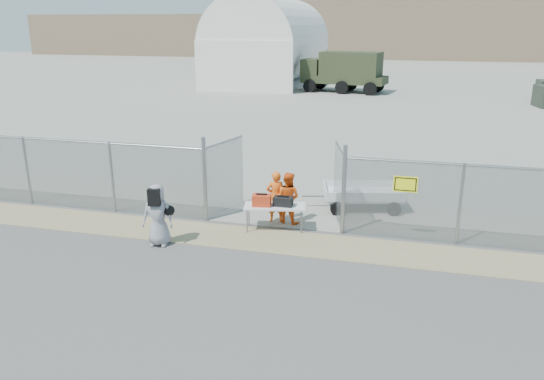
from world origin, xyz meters
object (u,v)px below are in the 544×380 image
(utility_trailer, at_px, (363,197))
(security_worker_right, at_px, (288,198))
(folding_table, at_px, (275,218))
(visitor, at_px, (158,215))
(security_worker_left, at_px, (276,197))

(utility_trailer, bearing_deg, security_worker_right, -150.73)
(folding_table, distance_m, utility_trailer, 3.31)
(folding_table, relative_size, utility_trailer, 0.54)
(folding_table, relative_size, visitor, 1.02)
(folding_table, distance_m, security_worker_left, 0.77)
(security_worker_right, xyz_separation_m, visitor, (-2.89, -2.42, 0.06))
(security_worker_right, relative_size, visitor, 0.92)
(security_worker_right, distance_m, visitor, 3.77)
(visitor, xyz_separation_m, utility_trailer, (4.88, 4.24, -0.44))
(utility_trailer, bearing_deg, security_worker_left, -155.42)
(utility_trailer, bearing_deg, folding_table, -145.22)
(folding_table, height_order, security_worker_left, security_worker_left)
(security_worker_left, distance_m, utility_trailer, 2.99)
(security_worker_left, relative_size, visitor, 0.92)
(security_worker_left, height_order, utility_trailer, security_worker_left)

